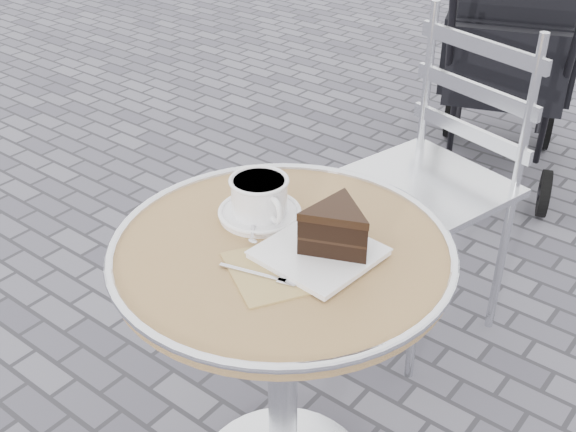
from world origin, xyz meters
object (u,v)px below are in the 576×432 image
Objects in this scene: cafe_table at (282,309)px; cake_plate_set at (331,234)px; cappuccino_set at (260,200)px; baby_stroller at (508,60)px; bistro_chair at (450,146)px.

cafe_table is 0.24m from cake_plate_set.
cake_plate_set is (0.10, 0.04, 0.22)m from cafe_table.
baby_stroller is at bearing 118.01° from cappuccino_set.
bistro_chair is at bearing 106.81° from cappuccino_set.
cappuccino_set is 1.93m from baby_stroller.
baby_stroller reaches higher than cappuccino_set.
baby_stroller is (-0.33, 1.96, -0.07)m from cafe_table.
cafe_table is 2.25× the size of cake_plate_set.
bistro_chair reaches higher than cappuccino_set.
bistro_chair is 1.14m from baby_stroller.
cake_plate_set reaches higher than cafe_table.
cappuccino_set is 0.20× the size of bistro_chair.
cappuccino_set is (-0.11, 0.06, 0.21)m from cafe_table.
cake_plate_set is 0.85m from bistro_chair.
baby_stroller is at bearing 107.25° from cake_plate_set.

